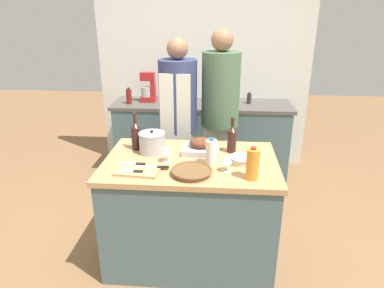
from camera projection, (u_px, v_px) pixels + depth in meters
ground_plane at (191, 253)px, 2.91m from camera, size 12.00×12.00×0.00m
kitchen_island at (191, 209)px, 2.75m from camera, size 1.31×0.85×0.87m
back_counter at (202, 137)px, 4.28m from camera, size 2.14×0.60×0.88m
back_wall at (204, 66)px, 4.30m from camera, size 2.64×0.10×2.55m
roasting_pan at (201, 147)px, 2.72m from camera, size 0.30×0.25×0.12m
wicker_basket at (192, 171)px, 2.36m from camera, size 0.29×0.29×0.04m
cutting_board at (138, 170)px, 2.40m from camera, size 0.32×0.23×0.02m
stock_pot at (152, 143)px, 2.70m from camera, size 0.21×0.21×0.19m
mixing_bowl at (241, 159)px, 2.53m from camera, size 0.17×0.17×0.06m
juice_jug at (252, 164)px, 2.27m from camera, size 0.09×0.09×0.23m
milk_jug at (211, 152)px, 2.49m from camera, size 0.08×0.08×0.20m
wine_bottle_green at (136, 135)px, 2.75m from camera, size 0.07×0.07×0.31m
wine_bottle_dark at (232, 139)px, 2.70m from camera, size 0.07×0.07×0.29m
wine_glass_left at (226, 159)px, 2.38m from camera, size 0.08×0.08×0.13m
wine_glass_right at (166, 149)px, 2.53m from camera, size 0.08×0.08×0.13m
knife_chef at (154, 167)px, 2.43m from camera, size 0.23×0.05×0.01m
knife_paring at (131, 171)px, 2.36m from camera, size 0.18×0.03×0.01m
knife_bread at (134, 164)px, 2.48m from camera, size 0.18×0.03×0.01m
stand_mixer at (148, 90)px, 4.14m from camera, size 0.18×0.14×0.36m
condiment_bottle_tall at (249, 98)px, 4.08m from camera, size 0.05×0.05×0.14m
condiment_bottle_short at (129, 96)px, 4.07m from camera, size 0.07×0.07×0.19m
person_cook_aproned at (178, 118)px, 3.36m from camera, size 0.37×0.37×1.70m
person_cook_guest at (220, 113)px, 3.38m from camera, size 0.37×0.37×1.77m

